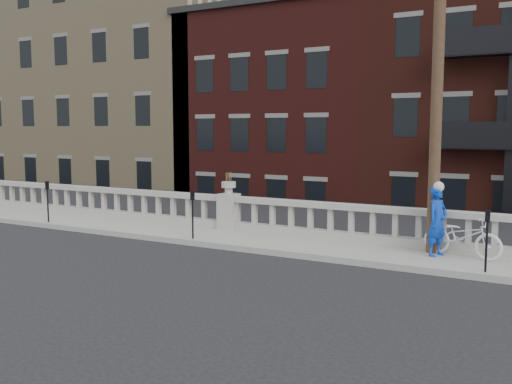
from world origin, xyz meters
The scene contains 11 objects.
ground centered at (0.00, 0.00, 0.00)m, with size 120.00×120.00×0.00m, color black.
sidewalk centered at (0.00, 3.00, 0.07)m, with size 32.00×2.20×0.15m, color gray.
balustrade centered at (0.00, 3.95, 0.64)m, with size 28.00×0.34×1.03m.
planter_pedestal centered at (0.00, 3.95, 0.83)m, with size 0.55×0.55×1.76m.
lower_level centered at (0.56, 23.04, 2.63)m, with size 80.00×44.00×20.80m.
utility_pole centered at (6.20, 3.60, 5.24)m, with size 1.60×0.28×10.00m.
parking_meter_a centered at (-5.93, 2.15, 1.00)m, with size 0.10×0.09×1.36m.
parking_meter_b centered at (-0.07, 2.15, 1.00)m, with size 0.10×0.09×1.36m.
parking_meter_c centered at (7.65, 2.15, 1.00)m, with size 0.10×0.09×1.36m.
bicycle centered at (6.94, 3.45, 0.66)m, with size 0.67×1.93×1.02m, color white.
cyclist centered at (6.38, 3.27, 1.00)m, with size 0.62×0.41×1.71m, color #0D3EC7.
Camera 1 is at (9.21, -10.77, 3.22)m, focal length 40.00 mm.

